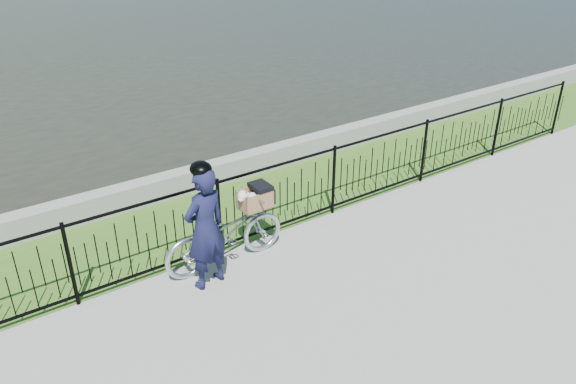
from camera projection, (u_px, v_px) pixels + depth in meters
ground at (350, 284)px, 7.25m from camera, size 120.00×120.00×0.00m
grass_strip at (246, 205)px, 9.15m from camera, size 60.00×2.00×0.01m
quay_wall at (216, 173)px, 9.79m from camera, size 60.00×0.30×0.40m
fence at (280, 197)px, 8.15m from camera, size 14.00×0.06×1.15m
bicycle_rig at (226, 233)px, 7.47m from camera, size 1.75×0.61×1.05m
cyclist at (205, 227)px, 6.89m from camera, size 0.66×0.50×1.70m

